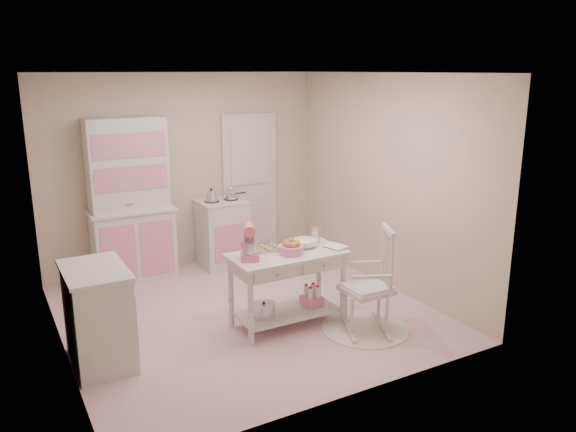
% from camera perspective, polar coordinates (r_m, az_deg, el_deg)
% --- Properties ---
extents(room_shell, '(3.84, 3.84, 2.62)m').
position_cam_1_polar(room_shell, '(5.88, -4.53, 4.99)').
color(room_shell, pink).
rests_on(room_shell, ground).
extents(door, '(0.82, 0.05, 2.04)m').
position_cam_1_polar(door, '(8.06, -3.90, 3.09)').
color(door, silver).
rests_on(door, ground).
extents(hutch, '(1.06, 0.50, 2.08)m').
position_cam_1_polar(hutch, '(7.29, -15.70, 1.50)').
color(hutch, silver).
rests_on(hutch, ground).
extents(stove, '(0.62, 0.57, 0.92)m').
position_cam_1_polar(stove, '(7.74, -6.68, -1.72)').
color(stove, silver).
rests_on(stove, ground).
extents(base_cabinet, '(0.54, 0.84, 0.92)m').
position_cam_1_polar(base_cabinet, '(5.46, -18.72, -9.61)').
color(base_cabinet, silver).
rests_on(base_cabinet, ground).
extents(lace_rug, '(0.92, 0.92, 0.01)m').
position_cam_1_polar(lace_rug, '(6.04, 7.83, -11.24)').
color(lace_rug, white).
rests_on(lace_rug, ground).
extents(rocking_chair, '(0.74, 0.85, 1.10)m').
position_cam_1_polar(rocking_chair, '(5.83, 8.01, -6.42)').
color(rocking_chair, silver).
rests_on(rocking_chair, ground).
extents(work_table, '(1.20, 0.60, 0.80)m').
position_cam_1_polar(work_table, '(5.93, -0.06, -7.44)').
color(work_table, silver).
rests_on(work_table, ground).
extents(stand_mixer, '(0.29, 0.34, 0.34)m').
position_cam_1_polar(stand_mixer, '(5.58, -3.93, -2.71)').
color(stand_mixer, '#F16581').
rests_on(stand_mixer, work_table).
extents(cookie_tray, '(0.34, 0.24, 0.02)m').
position_cam_1_polar(cookie_tray, '(5.87, -2.20, -3.43)').
color(cookie_tray, silver).
rests_on(cookie_tray, work_table).
extents(bread_basket, '(0.25, 0.25, 0.09)m').
position_cam_1_polar(bread_basket, '(5.75, 0.36, -3.45)').
color(bread_basket, pink).
rests_on(bread_basket, work_table).
extents(mixing_bowl, '(0.27, 0.27, 0.08)m').
position_cam_1_polar(mixing_bowl, '(5.97, 1.75, -2.79)').
color(mixing_bowl, white).
rests_on(mixing_bowl, work_table).
extents(metal_pitcher, '(0.10, 0.10, 0.17)m').
position_cam_1_polar(metal_pitcher, '(6.11, 2.81, -1.96)').
color(metal_pitcher, silver).
rests_on(metal_pitcher, work_table).
extents(recipe_book, '(0.23, 0.27, 0.02)m').
position_cam_1_polar(recipe_book, '(5.92, 4.33, -3.30)').
color(recipe_book, white).
rests_on(recipe_book, work_table).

